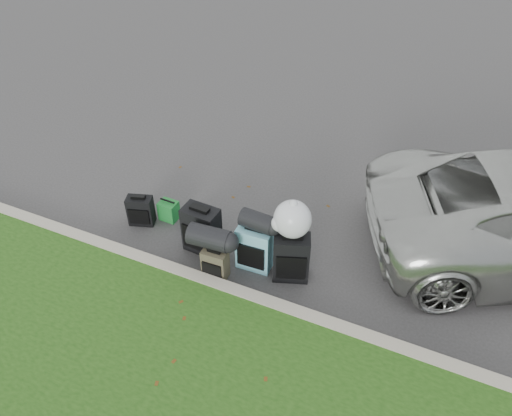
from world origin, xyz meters
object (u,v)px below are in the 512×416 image
at_px(suitcase_small_black, 141,211).
at_px(suitcase_teal, 255,248).
at_px(suitcase_large_black_left, 202,230).
at_px(suitcase_large_black_right, 291,258).
at_px(suitcase_olive, 215,264).
at_px(tote_navy, 191,221).
at_px(tote_green, 169,211).

xyz_separation_m(suitcase_small_black, suitcase_teal, (1.99, -0.12, 0.10)).
bearing_deg(suitcase_large_black_left, suitcase_teal, 2.90).
distance_m(suitcase_small_black, suitcase_large_black_left, 1.16).
height_order(suitcase_large_black_left, suitcase_teal, suitcase_large_black_left).
bearing_deg(suitcase_large_black_right, suitcase_olive, -176.43).
distance_m(suitcase_large_black_left, suitcase_large_black_right, 1.37).
bearing_deg(suitcase_small_black, suitcase_large_black_left, -24.24).
height_order(suitcase_olive, suitcase_large_black_right, suitcase_large_black_right).
distance_m(suitcase_large_black_left, tote_navy, 0.55).
bearing_deg(suitcase_large_black_left, suitcase_olive, -40.76).
distance_m(suitcase_olive, tote_green, 1.47).
distance_m(tote_green, tote_navy, 0.44).
relative_size(suitcase_small_black, tote_green, 1.54).
bearing_deg(suitcase_small_black, suitcase_large_black_right, -20.79).
relative_size(suitcase_teal, tote_green, 2.18).
height_order(suitcase_large_black_right, tote_green, suitcase_large_black_right).
relative_size(suitcase_large_black_right, tote_green, 2.30).
distance_m(suitcase_olive, tote_navy, 1.09).
bearing_deg(suitcase_large_black_right, tote_navy, 149.81).
bearing_deg(tote_green, tote_navy, -6.06).
height_order(suitcase_olive, suitcase_teal, suitcase_teal).
bearing_deg(suitcase_large_black_right, suitcase_teal, 160.72).
bearing_deg(suitcase_olive, suitcase_teal, 42.21).
bearing_deg(suitcase_olive, suitcase_large_black_left, 133.94).
height_order(suitcase_small_black, suitcase_teal, suitcase_teal).
bearing_deg(suitcase_teal, tote_navy, 162.82).
xyz_separation_m(suitcase_olive, tote_green, (-1.24, 0.79, -0.08)).
xyz_separation_m(suitcase_large_black_left, suitcase_olive, (0.43, -0.41, -0.13)).
bearing_deg(suitcase_olive, tote_green, 145.16).
bearing_deg(suitcase_large_black_left, suitcase_large_black_right, 3.21).
relative_size(suitcase_large_black_left, suitcase_olive, 1.57).
height_order(suitcase_small_black, suitcase_olive, suitcase_small_black).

